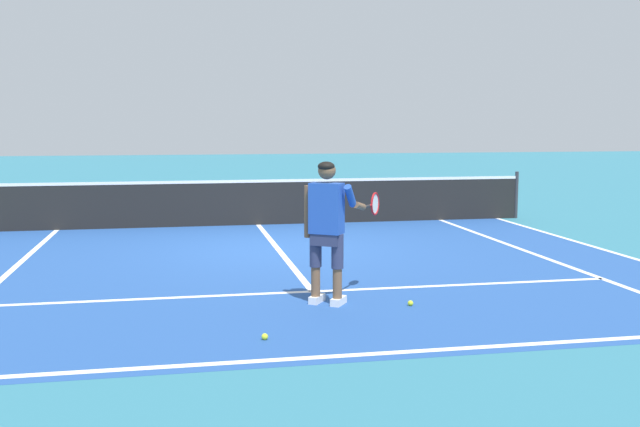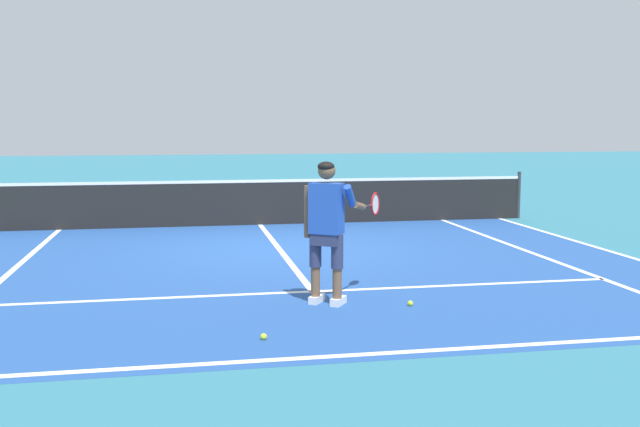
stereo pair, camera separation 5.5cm
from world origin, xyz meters
name	(u,v)px [view 1 (the left image)]	position (x,y,z in m)	size (l,w,h in m)	color
ground_plane	(278,249)	(0.00, 0.00, 0.00)	(80.00, 80.00, 0.00)	teal
court_inner_surface	(290,264)	(0.00, -1.43, 0.00)	(10.98, 9.44, 0.00)	#234C93
line_baseline	(364,354)	(0.00, -5.95, 0.00)	(10.98, 0.10, 0.01)	white
line_service	(313,291)	(0.00, -3.31, 0.00)	(8.23, 0.10, 0.01)	white
line_centre_service	(279,250)	(0.00, -0.11, 0.00)	(0.10, 6.40, 0.01)	white
line_singles_left	(7,275)	(-4.12, -1.43, 0.00)	(0.10, 9.04, 0.01)	white
line_singles_right	(537,255)	(4.12, -1.43, 0.00)	(0.10, 9.04, 0.01)	white
line_doubles_right	(612,252)	(5.49, -1.43, 0.00)	(0.10, 9.04, 0.01)	white
tennis_net	(258,202)	(0.00, 3.09, 0.50)	(11.96, 0.08, 1.07)	#333338
tennis_player	(328,222)	(0.06, -3.97, 0.99)	(1.08, 0.87, 1.71)	white
tennis_ball_near_feet	(265,337)	(-0.85, -5.29, 0.03)	(0.07, 0.07, 0.07)	#CCE02D
tennis_ball_by_baseline	(410,303)	(1.01, -4.26, 0.03)	(0.07, 0.07, 0.07)	#CCE02D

